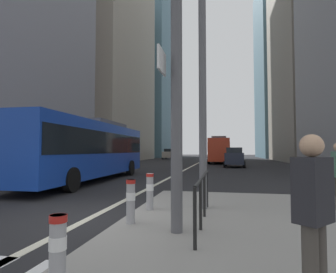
# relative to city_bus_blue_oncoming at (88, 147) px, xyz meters

# --- Properties ---
(ground_plane) EXTENTS (160.00, 160.00, 0.00)m
(ground_plane) POSITION_rel_city_bus_blue_oncoming_xyz_m (3.98, 12.44, -1.84)
(ground_plane) COLOR black
(lane_centre_line) EXTENTS (0.20, 80.00, 0.01)m
(lane_centre_line) POSITION_rel_city_bus_blue_oncoming_xyz_m (3.98, 22.44, -1.83)
(lane_centre_line) COLOR beige
(lane_centre_line) RESTS_ON ground
(office_tower_left_mid) EXTENTS (11.49, 21.30, 32.97)m
(office_tower_left_mid) POSITION_rel_city_bus_blue_oncoming_xyz_m (-12.02, 28.69, 14.65)
(office_tower_left_mid) COLOR gray
(office_tower_left_mid) RESTS_ON ground
(office_tower_left_far) EXTENTS (12.40, 21.54, 54.19)m
(office_tower_left_far) POSITION_rel_city_bus_blue_oncoming_xyz_m (-12.02, 54.56, 25.26)
(office_tower_left_far) COLOR slate
(office_tower_left_far) RESTS_ON ground
(office_tower_right_mid) EXTENTS (10.82, 19.03, 31.45)m
(office_tower_right_mid) POSITION_rel_city_bus_blue_oncoming_xyz_m (20.98, 30.92, 13.89)
(office_tower_right_mid) COLOR gray
(office_tower_right_mid) RESTS_ON ground
(office_tower_right_far) EXTENTS (11.39, 18.01, 40.63)m
(office_tower_right_far) POSITION_rel_city_bus_blue_oncoming_xyz_m (20.98, 51.67, 18.48)
(office_tower_right_far) COLOR slate
(office_tower_right_far) RESTS_ON ground
(city_bus_blue_oncoming) EXTENTS (2.90, 11.87, 3.40)m
(city_bus_blue_oncoming) POSITION_rel_city_bus_blue_oncoming_xyz_m (0.00, 0.00, 0.00)
(city_bus_blue_oncoming) COLOR #14389E
(city_bus_blue_oncoming) RESTS_ON ground
(sedan_white_oncoming) EXTENTS (2.13, 4.34, 1.94)m
(sedan_white_oncoming) POSITION_rel_city_bus_blue_oncoming_xyz_m (-3.33, -1.11, -0.85)
(sedan_white_oncoming) COLOR silver
(sedan_white_oncoming) RESTS_ON ground
(city_bus_red_receding) EXTENTS (2.70, 10.96, 3.40)m
(city_bus_red_receding) POSITION_rel_city_bus_blue_oncoming_xyz_m (6.68, 23.55, -0.00)
(city_bus_red_receding) COLOR red
(city_bus_red_receding) RESTS_ON ground
(car_oncoming_mid) EXTENTS (2.06, 4.38, 1.94)m
(car_oncoming_mid) POSITION_rel_city_bus_blue_oncoming_xyz_m (-2.79, 36.76, -0.85)
(car_oncoming_mid) COLOR #B2A899
(car_oncoming_mid) RESTS_ON ground
(car_receding_near) EXTENTS (2.04, 4.28, 1.94)m
(car_receding_near) POSITION_rel_city_bus_blue_oncoming_xyz_m (8.21, 45.09, -0.85)
(car_receding_near) COLOR silver
(car_receding_near) RESTS_ON ground
(car_receding_far) EXTENTS (2.21, 4.11, 1.94)m
(car_receding_far) POSITION_rel_city_bus_blue_oncoming_xyz_m (8.30, 14.51, -0.85)
(car_receding_far) COLOR #232838
(car_receding_far) RESTS_ON ground
(traffic_signal_gantry) EXTENTS (6.54, 0.65, 6.00)m
(traffic_signal_gantry) POSITION_rel_city_bus_blue_oncoming_xyz_m (4.16, -8.66, 2.30)
(traffic_signal_gantry) COLOR #515156
(traffic_signal_gantry) RESTS_ON median_island
(street_lamp_post) EXTENTS (5.50, 0.32, 8.00)m
(street_lamp_post) POSITION_rel_city_bus_blue_oncoming_xyz_m (6.70, -6.48, 3.45)
(street_lamp_post) COLOR #56565B
(street_lamp_post) RESTS_ON median_island
(bollard_left) EXTENTS (0.20, 0.20, 0.81)m
(bollard_left) POSITION_rel_city_bus_blue_oncoming_xyz_m (5.42, -10.99, -1.23)
(bollard_left) COLOR #99999E
(bollard_left) RESTS_ON median_island
(bollard_right) EXTENTS (0.20, 0.20, 0.91)m
(bollard_right) POSITION_rel_city_bus_blue_oncoming_xyz_m (5.31, -8.23, -1.18)
(bollard_right) COLOR #99999E
(bollard_right) RESTS_ON median_island
(bollard_back) EXTENTS (0.20, 0.20, 0.92)m
(bollard_back) POSITION_rel_city_bus_blue_oncoming_xyz_m (5.36, -6.88, -1.17)
(bollard_back) COLOR #99999E
(bollard_back) RESTS_ON median_island
(pedestrian_railing) EXTENTS (0.06, 3.28, 0.98)m
(pedestrian_railing) POSITION_rel_city_bus_blue_oncoming_xyz_m (6.78, -7.87, -0.99)
(pedestrian_railing) COLOR black
(pedestrian_railing) RESTS_ON median_island
(pedestrian_waiting) EXTENTS (0.43, 0.44, 1.69)m
(pedestrian_waiting) POSITION_rel_city_bus_blue_oncoming_xyz_m (8.08, -10.84, -0.75)
(pedestrian_waiting) COLOR #423D38
(pedestrian_waiting) RESTS_ON median_island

